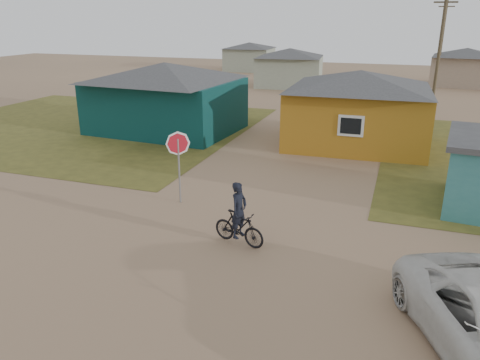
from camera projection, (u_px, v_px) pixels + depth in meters
The scene contains 11 objects.
ground at pixel (213, 256), 13.43m from camera, with size 120.00×120.00×0.00m, color #967456.
grass_nw at pixel (86, 125), 29.35m from camera, with size 20.00×18.00×0.00m, color brown.
house_teal at pixel (166, 96), 27.40m from camera, with size 8.93×7.08×4.00m.
house_yellow at pixel (358, 107), 24.44m from camera, with size 7.72×6.76×3.90m.
house_pale_west at pixel (289, 67), 44.94m from camera, with size 7.04×6.15×3.60m.
house_beige_east at pixel (465, 66), 45.31m from camera, with size 6.95×6.05×3.60m.
house_pale_north at pixel (249, 56), 58.15m from camera, with size 6.28×5.81×3.40m.
utility_pole_near at pixel (439, 55), 29.61m from camera, with size 1.40×0.20×8.00m.
utility_pole_far at pixel (442, 43), 43.55m from camera, with size 1.40×0.20×8.00m.
stop_sign at pixel (178, 151), 16.66m from camera, with size 0.86×0.24×2.69m.
cyclist at pixel (239, 222), 13.93m from camera, with size 1.80×0.91×1.96m.
Camera 1 is at (4.68, -11.00, 6.53)m, focal length 35.00 mm.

